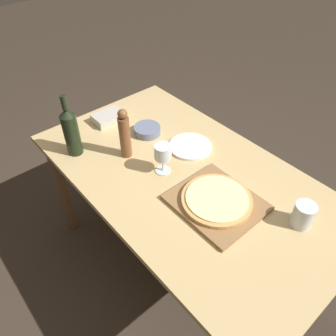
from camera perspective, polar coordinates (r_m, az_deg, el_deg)
ground_plane at (r=2.16m, az=2.36°, el=-16.19°), size 12.00×12.00×0.00m
dining_table at (r=1.62m, az=3.03°, el=-3.64°), size 0.87×1.53×0.78m
cutting_board at (r=1.43m, az=8.41°, el=-5.97°), size 0.32×0.37×0.02m
pizza at (r=1.41m, az=8.49°, el=-5.42°), size 0.30×0.30×0.02m
wine_bottle at (r=1.66m, az=-16.55°, el=6.22°), size 0.08×0.08×0.32m
pepper_mill at (r=1.59m, az=-7.56°, el=5.81°), size 0.05×0.05×0.27m
wine_glass at (r=1.50m, az=-0.90°, el=2.60°), size 0.08×0.08×0.15m
small_bowl at (r=1.79m, az=-3.63°, el=6.61°), size 0.14×0.14×0.04m
drinking_tumbler at (r=1.42m, az=22.46°, el=-7.56°), size 0.09×0.09×0.11m
dinner_plate at (r=1.70m, az=3.90°, el=3.80°), size 0.22×0.22×0.01m
food_container at (r=1.91m, az=-10.35°, el=8.66°), size 0.17×0.11×0.05m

